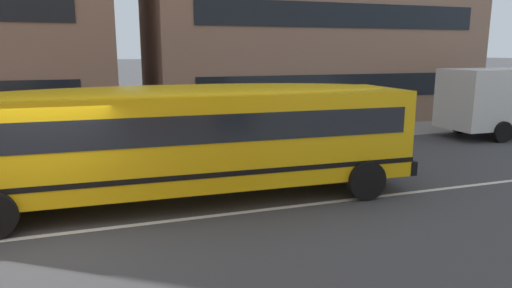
% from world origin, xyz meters
% --- Properties ---
extents(ground_plane, '(400.00, 400.00, 0.00)m').
position_xyz_m(ground_plane, '(0.00, 0.00, 0.00)').
color(ground_plane, '#424244').
extents(sidewalk_far, '(120.00, 3.00, 0.01)m').
position_xyz_m(sidewalk_far, '(0.00, 8.22, 0.01)').
color(sidewalk_far, gray).
rests_on(sidewalk_far, ground_plane).
extents(lane_centreline, '(110.00, 0.16, 0.01)m').
position_xyz_m(lane_centreline, '(0.00, 0.00, 0.00)').
color(lane_centreline, silver).
rests_on(lane_centreline, ground_plane).
extents(school_bus, '(12.46, 3.18, 2.77)m').
position_xyz_m(school_bus, '(2.78, 1.25, 1.65)').
color(school_bus, yellow).
rests_on(school_bus, ground_plane).
extents(box_truck, '(6.05, 2.47, 2.82)m').
position_xyz_m(box_truck, '(17.30, 5.41, 1.54)').
color(box_truck, silver).
rests_on(box_truck, ground_plane).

